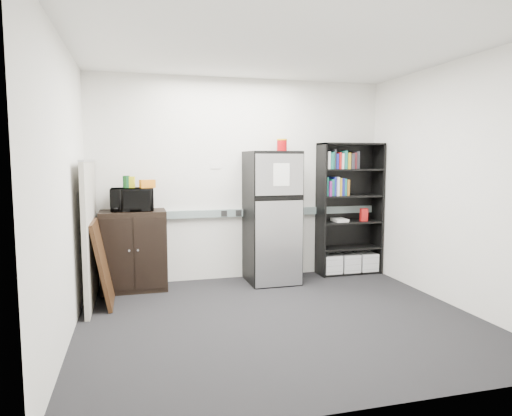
% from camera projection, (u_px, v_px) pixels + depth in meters
% --- Properties ---
extents(floor, '(4.00, 4.00, 0.00)m').
position_uv_depth(floor, '(280.00, 319.00, 4.66)').
color(floor, black).
rests_on(floor, ground).
extents(wall_back, '(4.00, 0.02, 2.70)m').
position_uv_depth(wall_back, '(241.00, 180.00, 6.19)').
color(wall_back, silver).
rests_on(wall_back, floor).
extents(wall_right, '(0.02, 3.50, 2.70)m').
position_uv_depth(wall_right, '(454.00, 184.00, 5.02)').
color(wall_right, silver).
rests_on(wall_right, floor).
extents(wall_left, '(0.02, 3.50, 2.70)m').
position_uv_depth(wall_left, '(64.00, 191.00, 4.00)').
color(wall_left, silver).
rests_on(wall_left, floor).
extents(ceiling, '(4.00, 3.50, 0.02)m').
position_uv_depth(ceiling, '(282.00, 47.00, 4.37)').
color(ceiling, white).
rests_on(ceiling, wall_back).
extents(electrical_raceway, '(3.92, 0.05, 0.10)m').
position_uv_depth(electrical_raceway, '(242.00, 213.00, 6.21)').
color(electrical_raceway, gray).
rests_on(electrical_raceway, wall_back).
extents(wall_note, '(0.14, 0.00, 0.10)m').
position_uv_depth(wall_note, '(216.00, 165.00, 6.08)').
color(wall_note, white).
rests_on(wall_note, wall_back).
extents(bookshelf, '(0.90, 0.34, 1.85)m').
position_uv_depth(bookshelf, '(349.00, 210.00, 6.45)').
color(bookshelf, black).
rests_on(bookshelf, floor).
extents(cubicle_partition, '(0.06, 1.30, 1.62)m').
position_uv_depth(cubicle_partition, '(90.00, 232.00, 5.12)').
color(cubicle_partition, '#9B968A').
rests_on(cubicle_partition, floor).
extents(cabinet, '(0.80, 0.53, 0.99)m').
position_uv_depth(cabinet, '(134.00, 250.00, 5.68)').
color(cabinet, black).
rests_on(cabinet, floor).
extents(microwave, '(0.51, 0.35, 0.28)m').
position_uv_depth(microwave, '(132.00, 199.00, 5.59)').
color(microwave, black).
rests_on(microwave, cabinet).
extents(snack_box_a, '(0.08, 0.07, 0.15)m').
position_uv_depth(snack_box_a, '(126.00, 182.00, 5.59)').
color(snack_box_a, '#19592E').
rests_on(snack_box_a, microwave).
extents(snack_box_b, '(0.08, 0.07, 0.15)m').
position_uv_depth(snack_box_b, '(126.00, 182.00, 5.59)').
color(snack_box_b, '#0B330E').
rests_on(snack_box_b, microwave).
extents(snack_box_c, '(0.08, 0.06, 0.14)m').
position_uv_depth(snack_box_c, '(132.00, 182.00, 5.60)').
color(snack_box_c, yellow).
rests_on(snack_box_c, microwave).
extents(snack_bag, '(0.20, 0.14, 0.10)m').
position_uv_depth(snack_bag, '(147.00, 184.00, 5.61)').
color(snack_bag, orange).
rests_on(snack_bag, microwave).
extents(refrigerator, '(0.65, 0.68, 1.73)m').
position_uv_depth(refrigerator, '(272.00, 217.00, 6.01)').
color(refrigerator, black).
rests_on(refrigerator, floor).
extents(coffee_can, '(0.14, 0.14, 0.19)m').
position_uv_depth(coffee_can, '(282.00, 144.00, 6.08)').
color(coffee_can, '#A5070B').
rests_on(coffee_can, refrigerator).
extents(framed_poster, '(0.21, 0.74, 0.95)m').
position_uv_depth(framed_poster, '(103.00, 262.00, 5.10)').
color(framed_poster, black).
rests_on(framed_poster, floor).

